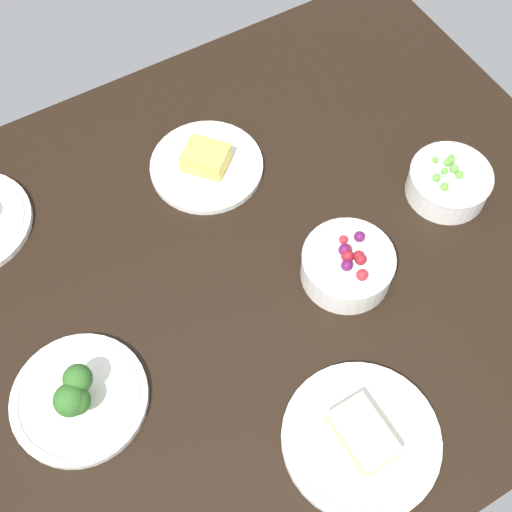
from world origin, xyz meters
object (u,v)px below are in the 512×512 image
at_px(plate_broccoli, 78,397).
at_px(bowl_peas, 449,182).
at_px(bowl_berries, 348,265).
at_px(plate_cheese, 206,164).
at_px(plate_sandwich, 361,438).

bearing_deg(plate_broccoli, bowl_peas, 2.56).
height_order(bowl_peas, bowl_berries, bowl_berries).
bearing_deg(bowl_berries, plate_cheese, 106.99).
relative_size(plate_sandwich, plate_broccoli, 1.13).
bearing_deg(plate_broccoli, plate_sandwich, -38.16).
bearing_deg(bowl_berries, bowl_peas, 11.49).
bearing_deg(plate_cheese, bowl_peas, -37.23).
height_order(plate_cheese, plate_broccoli, plate_broccoli).
xyz_separation_m(plate_cheese, plate_sandwich, (-0.04, -0.53, 0.00)).
bearing_deg(bowl_peas, plate_broccoli, -177.44).
bearing_deg(plate_cheese, bowl_berries, -73.01).
distance_m(plate_sandwich, bowl_peas, 0.47).
bearing_deg(bowl_peas, plate_sandwich, -142.78).
xyz_separation_m(plate_cheese, plate_broccoli, (-0.36, -0.28, 0.01)).
relative_size(plate_cheese, plate_sandwich, 0.88).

